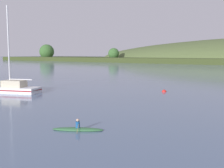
# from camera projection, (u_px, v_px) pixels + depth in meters

# --- Properties ---
(sailboat_midwater_white) EXTENTS (8.70, 5.55, 14.34)m
(sailboat_midwater_white) POSITION_uv_depth(u_px,v_px,m) (10.00, 90.00, 42.40)
(sailboat_midwater_white) COLOR white
(sailboat_midwater_white) RESTS_ON ground
(canoe_with_paddler) EXTENTS (3.84, 2.65, 1.02)m
(canoe_with_paddler) POSITION_uv_depth(u_px,v_px,m) (78.00, 129.00, 21.26)
(canoe_with_paddler) COLOR #33663D
(canoe_with_paddler) RESTS_ON ground
(mooring_buoy_off_fishing_boat) EXTENTS (0.70, 0.70, 0.78)m
(mooring_buoy_off_fishing_boat) POSITION_uv_depth(u_px,v_px,m) (164.00, 92.00, 43.05)
(mooring_buoy_off_fishing_boat) COLOR red
(mooring_buoy_off_fishing_boat) RESTS_ON ground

